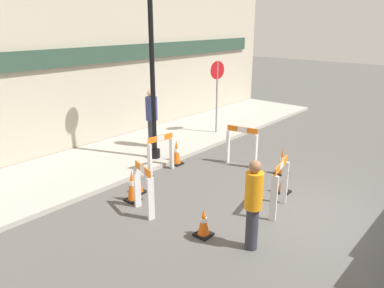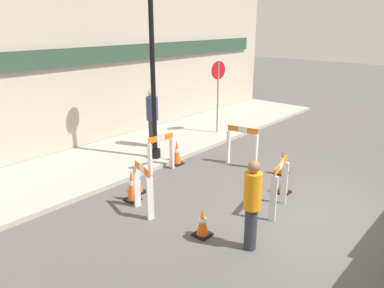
# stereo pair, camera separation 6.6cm
# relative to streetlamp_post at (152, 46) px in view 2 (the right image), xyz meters

# --- Properties ---
(ground_plane) EXTENTS (60.00, 60.00, 0.00)m
(ground_plane) POSITION_rel_streetlamp_post_xyz_m (-0.10, -5.02, -3.17)
(ground_plane) COLOR #565451
(sidewalk_slab) EXTENTS (18.00, 2.96, 0.11)m
(sidewalk_slab) POSITION_rel_streetlamp_post_xyz_m (-0.10, 0.96, -3.11)
(sidewalk_slab) COLOR #ADA89E
(sidewalk_slab) RESTS_ON ground_plane
(storefront_facade) EXTENTS (18.00, 0.22, 5.50)m
(storefront_facade) POSITION_rel_streetlamp_post_xyz_m (-0.10, 2.51, -0.41)
(storefront_facade) COLOR #BCB29E
(storefront_facade) RESTS_ON ground_plane
(streetlamp_post) EXTENTS (0.44, 0.44, 4.72)m
(streetlamp_post) POSITION_rel_streetlamp_post_xyz_m (0.00, 0.00, 0.00)
(streetlamp_post) COLOR black
(streetlamp_post) RESTS_ON sidewalk_slab
(stop_sign) EXTENTS (0.60, 0.12, 2.42)m
(stop_sign) POSITION_rel_streetlamp_post_xyz_m (3.14, 0.22, -1.44)
(stop_sign) COLOR gray
(stop_sign) RESTS_ON sidewalk_slab
(barricade_0) EXTENTS (0.90, 0.34, 1.11)m
(barricade_0) POSITION_rel_streetlamp_post_xyz_m (-0.37, -4.06, -2.57)
(barricade_0) COLOR white
(barricade_0) RESTS_ON ground_plane
(barricade_1) EXTENTS (0.29, 0.88, 1.09)m
(barricade_1) POSITION_rel_streetlamp_post_xyz_m (1.34, -2.00, -2.58)
(barricade_1) COLOR white
(barricade_1) RESTS_ON ground_plane
(barricade_2) EXTENTS (0.77, 0.25, 0.99)m
(barricade_2) POSITION_rel_streetlamp_post_xyz_m (-0.43, -0.67, -2.64)
(barricade_2) COLOR white
(barricade_2) RESTS_ON ground_plane
(barricade_3) EXTENTS (0.33, 0.71, 1.05)m
(barricade_3) POSITION_rel_streetlamp_post_xyz_m (-2.22, -1.99, -2.62)
(barricade_3) COLOR white
(barricade_3) RESTS_ON ground_plane
(traffic_cone_0) EXTENTS (0.30, 0.30, 0.46)m
(traffic_cone_0) POSITION_rel_streetlamp_post_xyz_m (-1.67, -1.18, -2.95)
(traffic_cone_0) COLOR black
(traffic_cone_0) RESTS_ON ground_plane
(traffic_cone_1) EXTENTS (0.30, 0.30, 0.71)m
(traffic_cone_1) POSITION_rel_streetlamp_post_xyz_m (0.22, -0.62, -2.83)
(traffic_cone_1) COLOR black
(traffic_cone_1) RESTS_ON ground_plane
(traffic_cone_2) EXTENTS (0.30, 0.30, 0.56)m
(traffic_cone_2) POSITION_rel_streetlamp_post_xyz_m (-2.10, -3.47, -2.90)
(traffic_cone_2) COLOR black
(traffic_cone_2) RESTS_ON ground_plane
(traffic_cone_3) EXTENTS (0.30, 0.30, 0.74)m
(traffic_cone_3) POSITION_rel_streetlamp_post_xyz_m (-2.02, -1.39, -2.81)
(traffic_cone_3) COLOR black
(traffic_cone_3) RESTS_ON ground_plane
(traffic_cone_4) EXTENTS (0.30, 0.30, 0.57)m
(traffic_cone_4) POSITION_rel_streetlamp_post_xyz_m (0.52, -3.71, -2.89)
(traffic_cone_4) COLOR black
(traffic_cone_4) RESTS_ON ground_plane
(traffic_cone_5) EXTENTS (0.30, 0.30, 0.70)m
(traffic_cone_5) POSITION_rel_streetlamp_post_xyz_m (1.49, -3.15, -2.83)
(traffic_cone_5) COLOR black
(traffic_cone_5) RESTS_ON ground_plane
(person_worker) EXTENTS (0.42, 0.42, 1.64)m
(person_worker) POSITION_rel_streetlamp_post_xyz_m (-1.87, -4.35, -2.28)
(person_worker) COLOR #33333D
(person_worker) RESTS_ON ground_plane
(person_pedestrian) EXTENTS (0.36, 0.36, 1.76)m
(person_pedestrian) POSITION_rel_streetlamp_post_xyz_m (0.63, 0.76, -2.11)
(person_pedestrian) COLOR #33333D
(person_pedestrian) RESTS_ON sidewalk_slab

